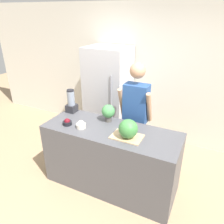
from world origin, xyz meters
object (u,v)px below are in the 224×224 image
at_px(bowl_cream, 81,125).
at_px(potted_plant, 108,112).
at_px(watermelon, 128,129).
at_px(blender, 71,102).
at_px(bowl_cherries, 67,122).
at_px(refrigerator, 108,95).
at_px(person, 135,117).

distance_m(bowl_cream, potted_plant, 0.44).
xyz_separation_m(watermelon, potted_plant, (-0.44, 0.31, 0.01)).
distance_m(watermelon, blender, 1.17).
distance_m(bowl_cherries, potted_plant, 0.60).
xyz_separation_m(refrigerator, blender, (-0.12, -1.04, 0.20)).
relative_size(bowl_cherries, potted_plant, 0.49).
bearing_deg(watermelon, potted_plant, 144.73).
xyz_separation_m(watermelon, bowl_cream, (-0.69, -0.03, -0.09)).
height_order(watermelon, bowl_cherries, watermelon).
xyz_separation_m(bowl_cherries, blender, (-0.20, 0.39, 0.12)).
height_order(refrigerator, potted_plant, refrigerator).
height_order(person, bowl_cherries, person).
height_order(blender, potted_plant, blender).
bearing_deg(potted_plant, bowl_cherries, -143.29).
bearing_deg(watermelon, blender, 162.57).
bearing_deg(person, refrigerator, 139.60).
distance_m(watermelon, potted_plant, 0.54).
relative_size(bowl_cream, potted_plant, 0.52).
height_order(watermelon, potted_plant, watermelon).
xyz_separation_m(person, watermelon, (0.15, -0.68, 0.16)).
height_order(refrigerator, bowl_cream, refrigerator).
bearing_deg(blender, bowl_cream, -41.83).
relative_size(watermelon, blender, 0.66).
relative_size(person, watermelon, 7.25).
bearing_deg(refrigerator, person, -40.40).
relative_size(refrigerator, person, 1.04).
bearing_deg(potted_plant, blender, 176.58).
height_order(refrigerator, watermelon, refrigerator).
height_order(person, watermelon, person).
bearing_deg(bowl_cream, potted_plant, 53.79).
bearing_deg(blender, bowl_cherries, -62.70).
relative_size(person, bowl_cherries, 13.97).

